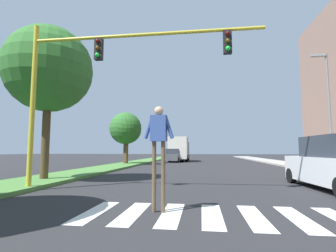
{
  "coord_description": "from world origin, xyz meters",
  "views": [
    {
      "loc": [
        -0.22,
        2.29,
        1.43
      ],
      "look_at": [
        -1.92,
        15.25,
        2.7
      ],
      "focal_mm": 26.99,
      "sensor_mm": 36.0,
      "label": 1
    }
  ],
  "objects": [
    {
      "name": "ground_plane",
      "position": [
        0.0,
        30.0,
        0.0
      ],
      "size": [
        140.0,
        140.0,
        0.0
      ],
      "primitive_type": "plane",
      "color": "#262628"
    },
    {
      "name": "crosswalk",
      "position": [
        0.0,
        8.09,
        0.0
      ],
      "size": [
        5.85,
        2.2,
        0.01
      ],
      "color": "silver",
      "rests_on": "ground_plane"
    },
    {
      "name": "median_strip",
      "position": [
        -7.47,
        28.0,
        0.07
      ],
      "size": [
        2.79,
        64.0,
        0.15
      ],
      "primitive_type": "cube",
      "color": "#477A38",
      "rests_on": "ground_plane"
    },
    {
      "name": "tree_mid",
      "position": [
        -7.36,
        13.14,
        5.26
      ],
      "size": [
        4.06,
        4.06,
        7.17
      ],
      "color": "#4C3823",
      "rests_on": "median_strip"
    },
    {
      "name": "tree_far",
      "position": [
        -7.8,
        27.0,
        3.65
      ],
      "size": [
        3.23,
        3.23,
        5.13
      ],
      "color": "#4C3823",
      "rests_on": "median_strip"
    },
    {
      "name": "tree_distant",
      "position": [
        -7.62,
        26.83,
        3.53
      ],
      "size": [
        2.94,
        2.94,
        4.88
      ],
      "color": "#4C3823",
      "rests_on": "median_strip"
    },
    {
      "name": "sidewalk_right",
      "position": [
        8.33,
        28.0,
        0.07
      ],
      "size": [
        3.0,
        64.0,
        0.15
      ],
      "primitive_type": "cube",
      "color": "#9E9991",
      "rests_on": "ground_plane"
    },
    {
      "name": "traffic_light_gantry",
      "position": [
        -3.93,
        10.76,
        4.34
      ],
      "size": [
        8.43,
        0.3,
        6.0
      ],
      "color": "gold",
      "rests_on": "median_strip"
    },
    {
      "name": "street_lamp_right",
      "position": [
        7.74,
        19.19,
        4.59
      ],
      "size": [
        1.02,
        0.24,
        7.5
      ],
      "color": "slate",
      "rests_on": "sidewalk_right"
    },
    {
      "name": "pedestrian_performer",
      "position": [
        -1.22,
        8.23,
        1.66
      ],
      "size": [
        0.75,
        0.26,
        2.49
      ],
      "color": "brown",
      "rests_on": "ground_plane"
    },
    {
      "name": "suv_crossing",
      "position": [
        4.69,
        12.36,
        0.93
      ],
      "size": [
        2.18,
        4.69,
        1.97
      ],
      "color": "silver",
      "rests_on": "ground_plane"
    },
    {
      "name": "sedan_midblock",
      "position": [
        -3.56,
        33.51,
        0.76
      ],
      "size": [
        2.27,
        4.55,
        1.63
      ],
      "color": "#474C51",
      "rests_on": "ground_plane"
    },
    {
      "name": "truck_box_delivery",
      "position": [
        -3.07,
        35.41,
        1.63
      ],
      "size": [
        2.4,
        6.2,
        3.1
      ],
      "color": "black",
      "rests_on": "ground_plane"
    }
  ]
}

